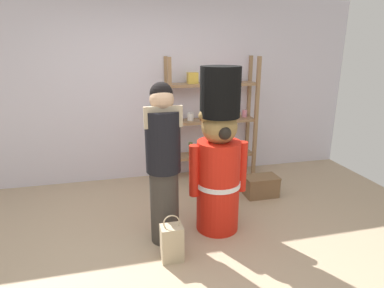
% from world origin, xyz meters
% --- Properties ---
extents(ground_plane, '(6.40, 6.40, 0.00)m').
position_xyz_m(ground_plane, '(0.00, 0.00, 0.00)').
color(ground_plane, tan).
extents(back_wall, '(6.40, 0.12, 2.60)m').
position_xyz_m(back_wall, '(0.00, 2.20, 1.30)').
color(back_wall, silver).
rests_on(back_wall, ground_plane).
extents(merchandise_shelf, '(1.35, 0.35, 1.79)m').
position_xyz_m(merchandise_shelf, '(0.94, 1.98, 0.91)').
color(merchandise_shelf, '#93704C').
rests_on(merchandise_shelf, ground_plane).
extents(teddy_bear_guard, '(0.63, 0.47, 1.75)m').
position_xyz_m(teddy_bear_guard, '(0.56, 0.46, 0.82)').
color(teddy_bear_guard, red).
rests_on(teddy_bear_guard, ground_plane).
extents(person_shopper, '(0.35, 0.34, 1.62)m').
position_xyz_m(person_shopper, '(-0.03, 0.37, 0.85)').
color(person_shopper, '#38332D').
rests_on(person_shopper, ground_plane).
extents(shopping_bag, '(0.20, 0.16, 0.46)m').
position_xyz_m(shopping_bag, '(-0.03, 0.03, 0.18)').
color(shopping_bag, '#C1AD89').
rests_on(shopping_bag, ground_plane).
extents(display_crate, '(0.44, 0.28, 0.27)m').
position_xyz_m(display_crate, '(1.37, 1.09, 0.14)').
color(display_crate, brown).
rests_on(display_crate, ground_plane).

